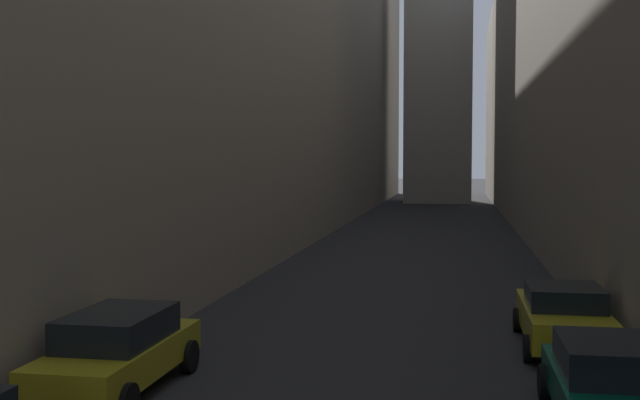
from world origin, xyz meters
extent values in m
plane|color=#232326|center=(0.00, 48.00, 0.00)|extent=(264.00, 264.00, 0.00)
cube|color=gray|center=(-11.05, 50.00, 12.76)|extent=(11.10, 108.00, 25.52)
cube|color=#A59919|center=(-4.40, 17.87, 0.66)|extent=(1.70, 4.55, 0.63)
cube|color=black|center=(-4.40, 17.87, 1.27)|extent=(1.56, 2.49, 0.59)
cylinder|color=black|center=(-5.25, 19.42, 0.34)|extent=(0.22, 0.68, 0.68)
cylinder|color=black|center=(-3.55, 19.42, 0.34)|extent=(0.22, 0.68, 0.68)
cylinder|color=black|center=(-5.25, 16.33, 0.34)|extent=(0.22, 0.68, 0.68)
cube|color=#05472D|center=(4.40, 17.50, 0.61)|extent=(1.72, 4.05, 0.57)
cube|color=black|center=(4.40, 17.41, 1.18)|extent=(1.58, 2.10, 0.58)
cylinder|color=black|center=(3.54, 18.88, 0.33)|extent=(0.22, 0.65, 0.65)
cube|color=#A59919|center=(4.40, 23.03, 0.65)|extent=(1.82, 4.52, 0.68)
cube|color=black|center=(4.40, 22.85, 1.24)|extent=(1.68, 1.95, 0.50)
cylinder|color=black|center=(3.49, 24.56, 0.31)|extent=(0.22, 0.61, 0.61)
cylinder|color=black|center=(5.31, 24.56, 0.31)|extent=(0.22, 0.61, 0.61)
cylinder|color=black|center=(3.49, 21.49, 0.31)|extent=(0.22, 0.61, 0.61)
cylinder|color=black|center=(5.31, 21.49, 0.31)|extent=(0.22, 0.61, 0.61)
camera|label=1|loc=(1.90, 4.34, 4.45)|focal=43.21mm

